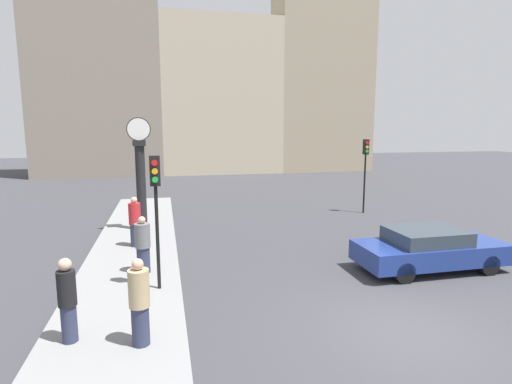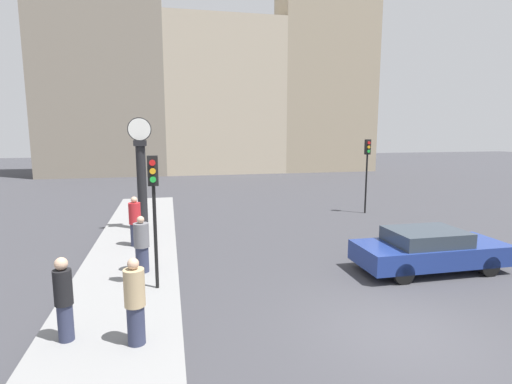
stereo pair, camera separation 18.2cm
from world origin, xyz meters
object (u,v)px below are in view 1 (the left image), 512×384
(pedestrian_grey_jacket, at_px, (143,245))
(pedestrian_black_jacket, at_px, (67,300))
(street_clock, at_px, (141,177))
(traffic_light_far, at_px, (365,161))
(traffic_light_near, at_px, (156,194))
(sedan_car, at_px, (429,249))
(pedestrian_tan_coat, at_px, (139,303))
(pedestrian_red_top, at_px, (135,222))

(pedestrian_grey_jacket, xyz_separation_m, pedestrian_black_jacket, (-1.24, -3.66, 0.04))
(street_clock, bearing_deg, traffic_light_far, 8.47)
(traffic_light_near, height_order, street_clock, street_clock)
(traffic_light_near, bearing_deg, pedestrian_grey_jacket, 108.67)
(traffic_light_near, height_order, traffic_light_far, traffic_light_far)
(traffic_light_far, relative_size, pedestrian_black_jacket, 2.22)
(sedan_car, relative_size, pedestrian_black_jacket, 2.67)
(street_clock, bearing_deg, sedan_car, -36.92)
(pedestrian_grey_jacket, bearing_deg, traffic_light_far, 32.77)
(pedestrian_black_jacket, bearing_deg, pedestrian_tan_coat, -17.46)
(pedestrian_tan_coat, height_order, pedestrian_grey_jacket, pedestrian_tan_coat)
(traffic_light_near, xyz_separation_m, traffic_light_far, (10.23, 8.19, 0.06))
(pedestrian_black_jacket, distance_m, pedestrian_red_top, 6.53)
(traffic_light_far, bearing_deg, traffic_light_near, -141.29)
(pedestrian_tan_coat, height_order, pedestrian_red_top, pedestrian_red_top)
(sedan_car, relative_size, pedestrian_grey_jacket, 2.72)
(pedestrian_tan_coat, bearing_deg, sedan_car, 18.19)
(sedan_car, height_order, traffic_light_near, traffic_light_near)
(pedestrian_grey_jacket, bearing_deg, pedestrian_black_jacket, -108.74)
(traffic_light_near, xyz_separation_m, pedestrian_black_jacket, (-1.69, -2.33, -1.64))
(sedan_car, distance_m, traffic_light_near, 8.29)
(traffic_light_near, relative_size, traffic_light_far, 0.92)
(pedestrian_red_top, bearing_deg, pedestrian_tan_coat, -85.72)
(traffic_light_near, bearing_deg, traffic_light_far, 38.71)
(traffic_light_near, relative_size, pedestrian_tan_coat, 2.01)
(pedestrian_tan_coat, bearing_deg, street_clock, 92.36)
(street_clock, distance_m, pedestrian_grey_jacket, 5.42)
(traffic_light_near, bearing_deg, sedan_car, -0.09)
(traffic_light_far, height_order, pedestrian_red_top, traffic_light_far)
(pedestrian_grey_jacket, relative_size, pedestrian_black_jacket, 0.98)
(traffic_light_near, distance_m, traffic_light_far, 13.10)
(sedan_car, distance_m, pedestrian_red_top, 9.82)
(pedestrian_red_top, bearing_deg, street_clock, 86.89)
(street_clock, height_order, pedestrian_grey_jacket, street_clock)
(traffic_light_far, distance_m, pedestrian_tan_coat, 15.31)
(pedestrian_tan_coat, bearing_deg, pedestrian_black_jacket, 162.54)
(traffic_light_far, relative_size, pedestrian_red_top, 2.12)
(pedestrian_black_jacket, bearing_deg, sedan_car, 13.41)
(sedan_car, distance_m, pedestrian_tan_coat, 8.82)
(traffic_light_near, xyz_separation_m, pedestrian_grey_jacket, (-0.45, 1.32, -1.69))
(sedan_car, relative_size, pedestrian_red_top, 2.54)
(pedestrian_tan_coat, distance_m, pedestrian_grey_jacket, 4.09)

